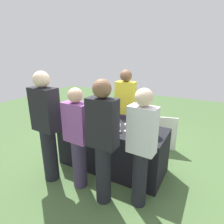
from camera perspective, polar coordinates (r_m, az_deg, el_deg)
ground_plane at (r=3.58m, az=0.00°, el=-15.95°), size 12.00×12.00×0.00m
tasting_table at (r=3.38m, az=0.00°, el=-10.42°), size 1.83×0.76×0.79m
wine_bottle_0 at (r=3.63m, az=-8.32°, el=0.28°), size 0.07×0.07×0.32m
wine_bottle_1 at (r=3.54m, az=-5.04°, el=-0.18°), size 0.08×0.08×0.32m
wine_bottle_2 at (r=3.47m, az=-4.19°, el=-0.64°), size 0.07×0.07×0.31m
wine_bottle_3 at (r=3.35m, az=-1.55°, el=-1.17°), size 0.08×0.08×0.32m
wine_bottle_4 at (r=3.17m, az=7.60°, el=-2.36°), size 0.07×0.07×0.32m
wine_bottle_5 at (r=3.12m, az=9.69°, el=-2.86°), size 0.07×0.07×0.32m
wine_bottle_6 at (r=3.05m, az=11.11°, el=-3.67°), size 0.06×0.06×0.30m
wine_glass_0 at (r=3.38m, az=-7.91°, el=-1.53°), size 0.07×0.07×0.13m
wine_glass_1 at (r=3.27m, az=-5.74°, el=-1.96°), size 0.07×0.07×0.15m
wine_glass_2 at (r=2.97m, az=2.08°, el=-4.05°), size 0.07×0.07×0.14m
wine_glass_3 at (r=3.00m, az=4.22°, el=-4.06°), size 0.06×0.06×0.13m
wine_glass_4 at (r=2.93m, az=6.46°, el=-4.56°), size 0.06×0.06×0.14m
wine_glass_5 at (r=2.87m, az=9.72°, el=-5.23°), size 0.07×0.07×0.14m
ice_bucket at (r=2.88m, az=11.50°, el=-5.21°), size 0.23×0.23×0.20m
server_pouring at (r=3.70m, az=3.99°, el=1.02°), size 0.38×0.23×1.67m
guest_0 at (r=3.01m, az=-19.12°, el=-3.61°), size 0.43×0.26×1.74m
guest_1 at (r=2.78m, az=-10.26°, el=-7.25°), size 0.40×0.23×1.54m
guest_2 at (r=2.41m, az=-2.81°, el=-8.27°), size 0.38×0.23×1.70m
guest_3 at (r=2.40m, az=8.84°, el=-9.92°), size 0.36×0.22×1.61m
menu_board at (r=4.11m, az=15.74°, el=-6.28°), size 0.45×0.14×0.72m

